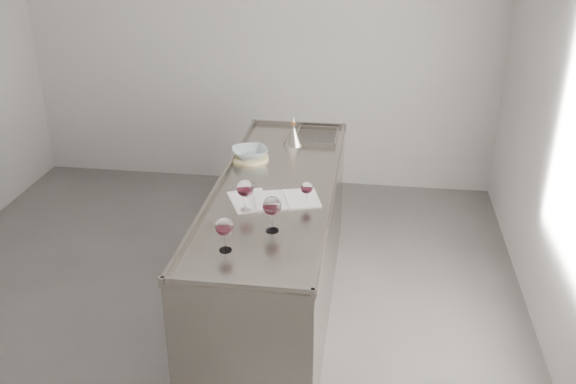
# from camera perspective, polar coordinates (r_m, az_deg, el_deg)

# --- Properties ---
(room_shell) EXTENTS (4.54, 5.04, 2.84)m
(room_shell) POSITION_cam_1_polar(r_m,az_deg,el_deg) (3.79, -9.40, 5.45)
(room_shell) COLOR #514E4C
(room_shell) RESTS_ON ground
(counter) EXTENTS (0.77, 2.42, 0.97)m
(counter) POSITION_cam_1_polar(r_m,az_deg,el_deg) (4.34, -1.05, -5.07)
(counter) COLOR gray
(counter) RESTS_ON ground
(wine_glass_left) EXTENTS (0.10, 0.10, 0.19)m
(wine_glass_left) POSITION_cam_1_polar(r_m,az_deg,el_deg) (3.35, -5.68, -3.16)
(wine_glass_left) COLOR white
(wine_glass_left) RESTS_ON counter
(wine_glass_middle) EXTENTS (0.10, 0.10, 0.20)m
(wine_glass_middle) POSITION_cam_1_polar(r_m,az_deg,el_deg) (3.75, -3.83, 0.28)
(wine_glass_middle) COLOR white
(wine_glass_middle) RESTS_ON counter
(wine_glass_right) EXTENTS (0.11, 0.11, 0.21)m
(wine_glass_right) POSITION_cam_1_polar(r_m,az_deg,el_deg) (3.52, -1.43, -1.34)
(wine_glass_right) COLOR white
(wine_glass_right) RESTS_ON counter
(wine_glass_small) EXTENTS (0.07, 0.07, 0.15)m
(wine_glass_small) POSITION_cam_1_polar(r_m,az_deg,el_deg) (3.84, 1.66, 0.32)
(wine_glass_small) COLOR white
(wine_glass_small) RESTS_ON counter
(notebook) EXTENTS (0.45, 0.37, 0.02)m
(notebook) POSITION_cam_1_polar(r_m,az_deg,el_deg) (3.93, -0.12, -0.66)
(notebook) COLOR white
(notebook) RESTS_ON counter
(loose_paper_top) EXTENTS (0.34, 0.39, 0.00)m
(loose_paper_top) POSITION_cam_1_polar(r_m,az_deg,el_deg) (3.93, -3.38, -0.76)
(loose_paper_top) COLOR silver
(loose_paper_top) RESTS_ON counter
(trivet) EXTENTS (0.27, 0.27, 0.02)m
(trivet) POSITION_cam_1_polar(r_m,az_deg,el_deg) (4.55, -3.40, 3.04)
(trivet) COLOR beige
(trivet) RESTS_ON counter
(ceramic_bowl) EXTENTS (0.32, 0.32, 0.06)m
(ceramic_bowl) POSITION_cam_1_polar(r_m,az_deg,el_deg) (4.53, -3.41, 3.51)
(ceramic_bowl) COLOR #96A6AE
(ceramic_bowl) RESTS_ON trivet
(wine_funnel) EXTENTS (0.15, 0.15, 0.22)m
(wine_funnel) POSITION_cam_1_polar(r_m,az_deg,el_deg) (4.79, 0.47, 5.01)
(wine_funnel) COLOR #A69E94
(wine_funnel) RESTS_ON counter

